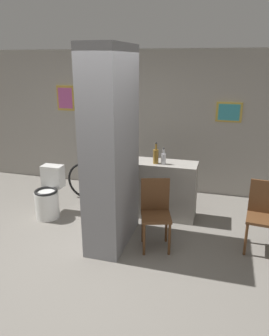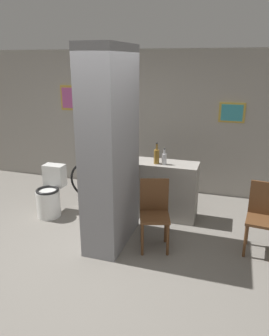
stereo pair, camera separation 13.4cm
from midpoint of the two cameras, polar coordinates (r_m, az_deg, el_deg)
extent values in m
plane|color=slate|center=(4.36, -6.32, -15.39)|extent=(14.00, 14.00, 0.00)
cube|color=gray|center=(6.22, 2.99, 8.00)|extent=(8.00, 0.06, 2.60)
cube|color=#B79338|center=(6.69, -10.73, 11.91)|extent=(0.36, 0.02, 0.48)
cube|color=#B24C8C|center=(6.68, -10.79, 11.90)|extent=(0.30, 0.01, 0.39)
cube|color=#B79338|center=(5.95, 17.24, 9.19)|extent=(0.44, 0.02, 0.34)
cube|color=teal|center=(5.93, 17.24, 9.17)|extent=(0.36, 0.01, 0.28)
cube|color=gray|center=(4.24, -3.29, 3.12)|extent=(0.45, 1.06, 2.60)
cylinder|color=black|center=(4.08, -7.57, 6.01)|extent=(0.03, 0.40, 0.40)
cylinder|color=red|center=(4.09, -7.76, 6.02)|extent=(0.01, 0.07, 0.07)
cube|color=gray|center=(5.23, 5.40, -3.75)|extent=(1.13, 0.44, 0.90)
cylinder|color=silver|center=(5.44, -14.07, -6.03)|extent=(0.38, 0.38, 0.43)
torus|color=black|center=(5.35, -14.25, -3.80)|extent=(0.36, 0.36, 0.04)
cube|color=silver|center=(5.49, -13.07, -1.25)|extent=(0.34, 0.20, 0.36)
cylinder|color=brown|center=(4.28, 2.28, -12.38)|extent=(0.04, 0.04, 0.45)
cylinder|color=brown|center=(4.31, 6.72, -12.31)|extent=(0.04, 0.04, 0.45)
cylinder|color=brown|center=(4.57, 2.13, -10.30)|extent=(0.04, 0.04, 0.45)
cylinder|color=brown|center=(4.59, 6.27, -10.25)|extent=(0.04, 0.04, 0.45)
cube|color=brown|center=(4.32, 4.43, -8.51)|extent=(0.48, 0.48, 0.04)
cube|color=brown|center=(4.38, 4.34, -4.63)|extent=(0.37, 0.14, 0.45)
cylinder|color=brown|center=(4.50, 19.53, -11.92)|extent=(0.04, 0.04, 0.45)
cylinder|color=brown|center=(4.79, 19.85, -10.05)|extent=(0.04, 0.04, 0.45)
cube|color=brown|center=(4.54, 22.09, -8.55)|extent=(0.42, 0.42, 0.04)
cube|color=brown|center=(4.60, 22.53, -4.90)|extent=(0.38, 0.07, 0.45)
torus|color=black|center=(5.97, -7.55, -2.15)|extent=(0.68, 0.04, 0.68)
torus|color=black|center=(5.63, 2.21, -3.28)|extent=(0.68, 0.04, 0.68)
cylinder|color=#194C8C|center=(5.71, -2.84, -1.06)|extent=(0.96, 0.04, 0.04)
cylinder|color=#194C8C|center=(5.81, -5.27, -0.80)|extent=(0.03, 0.03, 0.35)
cylinder|color=#194C8C|center=(5.58, 1.72, -1.53)|extent=(0.03, 0.03, 0.32)
cube|color=black|center=(5.74, -5.33, 1.05)|extent=(0.16, 0.06, 0.04)
cylinder|color=#262626|center=(5.53, 1.73, 0.03)|extent=(0.03, 0.42, 0.03)
cylinder|color=olive|center=(4.99, 4.63, 1.96)|extent=(0.08, 0.08, 0.22)
cylinder|color=olive|center=(4.95, 4.68, 3.68)|extent=(0.03, 0.03, 0.09)
sphere|color=#333333|center=(4.93, 4.70, 4.31)|extent=(0.04, 0.04, 0.04)
cylinder|color=silver|center=(4.97, 5.96, 1.55)|extent=(0.07, 0.07, 0.16)
cylinder|color=silver|center=(4.94, 6.01, 2.85)|extent=(0.03, 0.03, 0.07)
sphere|color=#333333|center=(4.93, 6.02, 3.35)|extent=(0.03, 0.03, 0.03)
camera|label=1|loc=(0.07, -89.18, 0.27)|focal=35.00mm
camera|label=2|loc=(0.07, 90.82, -0.27)|focal=35.00mm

